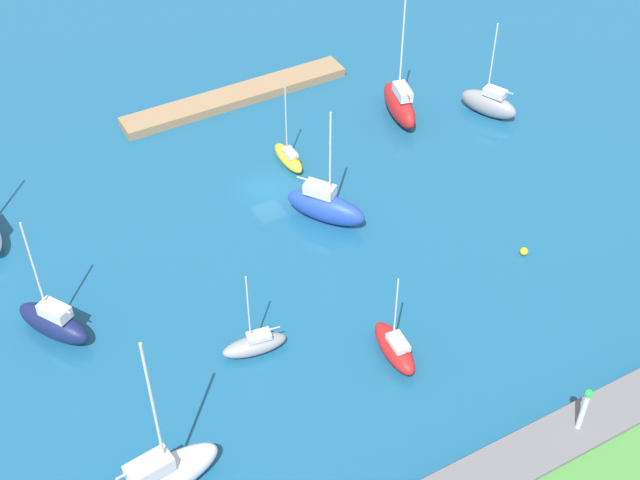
# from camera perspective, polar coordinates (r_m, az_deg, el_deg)

# --- Properties ---
(water) EXTENTS (160.00, 160.00, 0.00)m
(water) POSITION_cam_1_polar(r_m,az_deg,el_deg) (76.94, -3.38, 3.28)
(water) COLOR #19567F
(water) RESTS_ON ground
(pier_dock) EXTENTS (23.17, 2.96, 0.87)m
(pier_dock) POSITION_cam_1_polar(r_m,az_deg,el_deg) (88.21, -5.45, 9.22)
(pier_dock) COLOR #997A56
(pier_dock) RESTS_ON ground
(breakwater) EXTENTS (60.75, 3.34, 1.48)m
(breakwater) POSITION_cam_1_polar(r_m,az_deg,el_deg) (57.98, 11.74, -14.43)
(breakwater) COLOR slate
(breakwater) RESTS_ON ground
(harbor_beacon) EXTENTS (0.56, 0.56, 3.73)m
(harbor_beacon) POSITION_cam_1_polar(r_m,az_deg,el_deg) (58.49, 16.70, -10.25)
(harbor_beacon) COLOR silver
(harbor_beacon) RESTS_ON breakwater
(sailboat_red_center_basin) EXTENTS (2.23, 5.29, 7.46)m
(sailboat_red_center_basin) POSITION_cam_1_polar(r_m,az_deg,el_deg) (62.93, 4.84, -6.93)
(sailboat_red_center_basin) COLOR red
(sailboat_red_center_basin) RESTS_ON water
(sailboat_white_near_pier) EXTENTS (8.05, 3.33, 13.53)m
(sailboat_white_near_pier) POSITION_cam_1_polar(r_m,az_deg,el_deg) (56.67, -10.22, -14.84)
(sailboat_white_near_pier) COLOR white
(sailboat_white_near_pier) RESTS_ON water
(sailboat_gray_east_end) EXTENTS (4.15, 6.07, 9.57)m
(sailboat_gray_east_end) POSITION_cam_1_polar(r_m,az_deg,el_deg) (86.83, 10.85, 8.67)
(sailboat_gray_east_end) COLOR gray
(sailboat_gray_east_end) RESTS_ON water
(sailboat_blue_mid_basin) EXTENTS (5.77, 6.94, 10.81)m
(sailboat_blue_mid_basin) POSITION_cam_1_polar(r_m,az_deg,el_deg) (72.85, 0.35, 2.20)
(sailboat_blue_mid_basin) COLOR #2347B2
(sailboat_blue_mid_basin) RESTS_ON water
(sailboat_yellow_far_south) EXTENTS (1.42, 4.60, 7.95)m
(sailboat_yellow_far_south) POSITION_cam_1_polar(r_m,az_deg,el_deg) (79.22, -2.05, 5.35)
(sailboat_yellow_far_south) COLOR yellow
(sailboat_yellow_far_south) RESTS_ON water
(sailboat_navy_outer_mooring) EXTENTS (5.07, 6.50, 10.61)m
(sailboat_navy_outer_mooring) POSITION_cam_1_polar(r_m,az_deg,el_deg) (66.65, -16.81, -5.08)
(sailboat_navy_outer_mooring) COLOR #141E4C
(sailboat_navy_outer_mooring) RESTS_ON water
(sailboat_red_inner_mooring) EXTENTS (3.58, 7.30, 12.38)m
(sailboat_red_inner_mooring) POSITION_cam_1_polar(r_m,az_deg,el_deg) (85.03, 5.16, 8.74)
(sailboat_red_inner_mooring) COLOR red
(sailboat_red_inner_mooring) RESTS_ON water
(sailboat_gray_lone_south) EXTENTS (4.87, 2.30, 7.59)m
(sailboat_gray_lone_south) POSITION_cam_1_polar(r_m,az_deg,el_deg) (63.25, -4.23, -6.74)
(sailboat_gray_lone_south) COLOR gray
(sailboat_gray_lone_south) RESTS_ON water
(mooring_buoy_yellow) EXTENTS (0.66, 0.66, 0.66)m
(mooring_buoy_yellow) POSITION_cam_1_polar(r_m,az_deg,el_deg) (72.25, 13.03, -0.72)
(mooring_buoy_yellow) COLOR yellow
(mooring_buoy_yellow) RESTS_ON water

